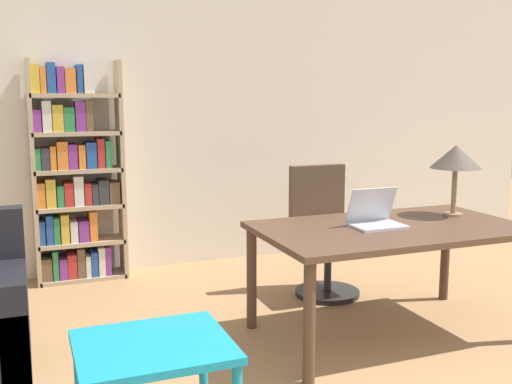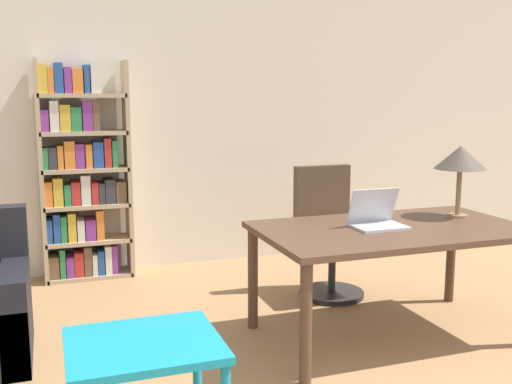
{
  "view_description": "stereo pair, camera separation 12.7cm",
  "coord_description": "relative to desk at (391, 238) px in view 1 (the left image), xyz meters",
  "views": [
    {
      "loc": [
        -1.41,
        -0.99,
        1.61
      ],
      "look_at": [
        -0.05,
        2.49,
        1.0
      ],
      "focal_mm": 42.0,
      "sensor_mm": 36.0,
      "label": 1
    },
    {
      "loc": [
        -1.29,
        -1.04,
        1.61
      ],
      "look_at": [
        -0.05,
        2.49,
        1.0
      ],
      "focal_mm": 42.0,
      "sensor_mm": 36.0,
      "label": 2
    }
  ],
  "objects": [
    {
      "name": "bookshelf",
      "position": [
        -1.85,
        2.05,
        0.24
      ],
      "size": [
        0.76,
        0.28,
        1.91
      ],
      "color": "tan",
      "rests_on": "ground_plane"
    },
    {
      "name": "wall_back",
      "position": [
        -0.83,
        2.24,
        0.68
      ],
      "size": [
        8.0,
        0.06,
        2.7
      ],
      "color": "beige",
      "rests_on": "ground_plane"
    },
    {
      "name": "laptop",
      "position": [
        -0.11,
        0.03,
        0.14
      ],
      "size": [
        0.34,
        0.26,
        0.25
      ],
      "color": "#B2B2B7",
      "rests_on": "desk"
    },
    {
      "name": "table_lamp",
      "position": [
        0.62,
        0.15,
        0.5
      ],
      "size": [
        0.36,
        0.36,
        0.51
      ],
      "color": "olive",
      "rests_on": "desk"
    },
    {
      "name": "office_chair",
      "position": [
        0.0,
        0.95,
        -0.2
      ],
      "size": [
        0.52,
        0.52,
        1.04
      ],
      "color": "black",
      "rests_on": "ground_plane"
    },
    {
      "name": "desk",
      "position": [
        0.0,
        0.0,
        0.0
      ],
      "size": [
        1.76,
        1.02,
        0.75
      ],
      "color": "#4C3323",
      "rests_on": "ground_plane"
    },
    {
      "name": "side_table_blue",
      "position": [
        -1.77,
        -0.85,
        -0.2
      ],
      "size": [
        0.66,
        0.57,
        0.55
      ],
      "color": "teal",
      "rests_on": "ground_plane"
    }
  ]
}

